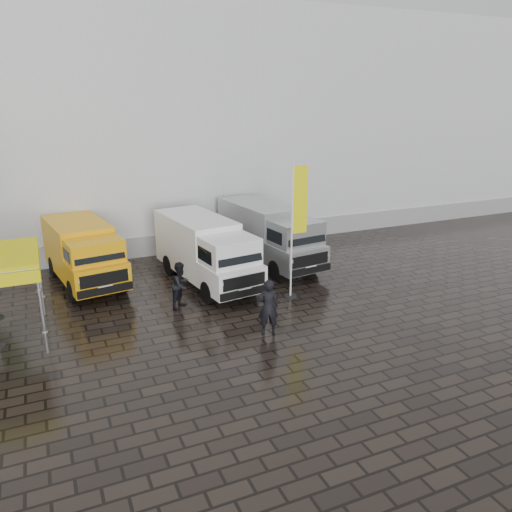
{
  "coord_description": "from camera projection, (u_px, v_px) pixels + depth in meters",
  "views": [
    {
      "loc": [
        -8.37,
        -15.75,
        7.51
      ],
      "look_at": [
        -0.51,
        2.2,
        1.25
      ],
      "focal_mm": 35.0,
      "sensor_mm": 36.0,
      "label": 1
    }
  ],
  "objects": [
    {
      "name": "van_silver",
      "position": [
        269.0,
        236.0,
        23.15
      ],
      "size": [
        2.89,
        6.53,
        2.74
      ],
      "primitive_type": null,
      "rotation": [
        0.0,
        0.0,
        0.13
      ],
      "color": "#ACAFB1",
      "rests_on": "ground"
    },
    {
      "name": "van_yellow",
      "position": [
        84.0,
        255.0,
        20.65
      ],
      "size": [
        2.97,
        5.78,
        2.54
      ],
      "primitive_type": null,
      "rotation": [
        0.0,
        0.0,
        0.16
      ],
      "color": "#F8A80D",
      "rests_on": "ground"
    },
    {
      "name": "van_white",
      "position": [
        206.0,
        252.0,
        20.72
      ],
      "size": [
        2.92,
        6.45,
        2.7
      ],
      "primitive_type": null,
      "rotation": [
        0.0,
        0.0,
        0.14
      ],
      "color": "white",
      "rests_on": "ground"
    },
    {
      "name": "hall_plinth",
      "position": [
        256.0,
        234.0,
        26.78
      ],
      "size": [
        44.0,
        0.15,
        1.0
      ],
      "primitive_type": "cube",
      "color": "gray",
      "rests_on": "ground"
    },
    {
      "name": "wheelie_bin",
      "position": [
        312.0,
        230.0,
        27.47
      ],
      "size": [
        0.73,
        0.73,
        1.06
      ],
      "primitive_type": "cube",
      "rotation": [
        0.0,
        0.0,
        -0.17
      ],
      "color": "black",
      "rests_on": "ground"
    },
    {
      "name": "person_tent",
      "position": [
        181.0,
        285.0,
        18.45
      ],
      "size": [
        1.08,
        1.07,
        1.76
      ],
      "primitive_type": "imported",
      "rotation": [
        0.0,
        0.0,
        0.73
      ],
      "color": "black",
      "rests_on": "ground"
    },
    {
      "name": "flagpole",
      "position": [
        296.0,
        222.0,
        18.87
      ],
      "size": [
        0.88,
        0.5,
        5.32
      ],
      "color": "black",
      "rests_on": "ground"
    },
    {
      "name": "exhibition_hall",
      "position": [
        206.0,
        122.0,
        32.13
      ],
      "size": [
        44.0,
        16.0,
        12.0
      ],
      "primitive_type": "cube",
      "color": "silver",
      "rests_on": "ground"
    },
    {
      "name": "person_front",
      "position": [
        268.0,
        307.0,
        16.31
      ],
      "size": [
        0.79,
        0.63,
        1.9
      ],
      "primitive_type": "imported",
      "rotation": [
        0.0,
        0.0,
        2.87
      ],
      "color": "black",
      "rests_on": "ground"
    },
    {
      "name": "ground",
      "position": [
        291.0,
        301.0,
        19.23
      ],
      "size": [
        120.0,
        120.0,
        0.0
      ],
      "primitive_type": "plane",
      "color": "black",
      "rests_on": "ground"
    }
  ]
}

